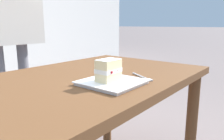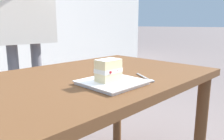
{
  "view_description": "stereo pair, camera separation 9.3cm",
  "coord_description": "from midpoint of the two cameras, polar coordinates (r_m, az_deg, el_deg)",
  "views": [
    {
      "loc": [
        -0.59,
        -0.77,
        1.01
      ],
      "look_at": [
        0.13,
        -0.2,
        0.81
      ],
      "focal_mm": 35.23,
      "sensor_mm": 36.0,
      "label": 1
    },
    {
      "loc": [
        -0.52,
        -0.84,
        1.01
      ],
      "look_at": [
        0.13,
        -0.2,
        0.81
      ],
      "focal_mm": 35.23,
      "sensor_mm": 36.0,
      "label": 2
    }
  ],
  "objects": [
    {
      "name": "diner_person",
      "position": [
        1.8,
        -21.18,
        15.29
      ],
      "size": [
        0.48,
        0.61,
        1.7
      ],
      "color": "slate",
      "rests_on": "ground"
    },
    {
      "name": "patio_table",
      "position": [
        1.04,
        -10.34,
        -8.15
      ],
      "size": [
        1.62,
        0.83,
        0.75
      ],
      "color": "brown",
      "rests_on": "ground"
    },
    {
      "name": "cake_slice",
      "position": [
        0.93,
        1.92,
        -0.07
      ],
      "size": [
        0.1,
        0.08,
        0.09
      ],
      "color": "beige",
      "rests_on": "dessert_plate"
    },
    {
      "name": "dessert_plate",
      "position": [
        0.94,
        2.83,
        -3.27
      ],
      "size": [
        0.24,
        0.24,
        0.02
      ],
      "color": "white",
      "rests_on": "patio_table"
    },
    {
      "name": "dessert_fork",
      "position": [
        1.06,
        11.16,
        -2.05
      ],
      "size": [
        0.1,
        0.16,
        0.01
      ],
      "color": "silver",
      "rests_on": "patio_table"
    }
  ]
}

